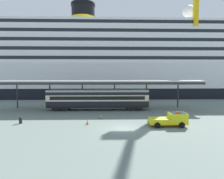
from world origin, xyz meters
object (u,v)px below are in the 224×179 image
object	(u,v)px
service_truck	(171,119)
traffic_cone_mid	(101,116)
dockside_crane	(196,43)
cruise_ship	(92,64)
traffic_cone_near	(87,122)
quay_bollard	(21,120)
train_carriage	(98,99)

from	to	relation	value
service_truck	traffic_cone_mid	distance (m)	11.06
traffic_cone_mid	dockside_crane	bearing A→B (deg)	43.94
cruise_ship	dockside_crane	size ratio (longest dim) A/B	2.30
traffic_cone_near	quay_bollard	bearing A→B (deg)	175.26
service_truck	traffic_cone_mid	xyz separation A→B (m)	(-9.93, 4.83, -0.63)
train_carriage	quay_bollard	distance (m)	15.15
train_carriage	traffic_cone_near	bearing A→B (deg)	-95.22
cruise_ship	quay_bollard	world-z (taller)	cruise_ship
traffic_cone_near	quay_bollard	size ratio (longest dim) A/B	0.81
traffic_cone_near	traffic_cone_mid	xyz separation A→B (m)	(1.85, 3.62, -0.02)
cruise_ship	traffic_cone_mid	xyz separation A→B (m)	(4.44, -39.07, -10.76)
cruise_ship	train_carriage	size ratio (longest dim) A/B	6.21
cruise_ship	dockside_crane	bearing A→B (deg)	-20.03
dockside_crane	traffic_cone_mid	bearing A→B (deg)	-136.06
traffic_cone_near	dockside_crane	distance (m)	46.08
service_truck	dockside_crane	distance (m)	40.13
cruise_ship	quay_bollard	bearing A→B (deg)	-99.91
cruise_ship	train_carriage	distance (m)	32.93
train_carriage	dockside_crane	distance (m)	37.96
cruise_ship	traffic_cone_near	size ratio (longest dim) A/B	160.69
service_truck	cruise_ship	bearing A→B (deg)	108.12
train_carriage	service_truck	world-z (taller)	train_carriage
dockside_crane	service_truck	bearing A→B (deg)	-119.73
dockside_crane	quay_bollard	xyz separation A→B (m)	(-39.95, -29.97, -16.38)
cruise_ship	dockside_crane	xyz separation A→B (m)	(32.64, -11.90, 5.77)
quay_bollard	service_truck	bearing A→B (deg)	-5.35
traffic_cone_mid	dockside_crane	world-z (taller)	dockside_crane
traffic_cone_mid	train_carriage	bearing A→B (deg)	96.30
traffic_cone_near	traffic_cone_mid	size ratio (longest dim) A/B	1.06
traffic_cone_mid	dockside_crane	size ratio (longest dim) A/B	0.01
traffic_cone_mid	quay_bollard	bearing A→B (deg)	-166.61
service_truck	train_carriage	bearing A→B (deg)	131.01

